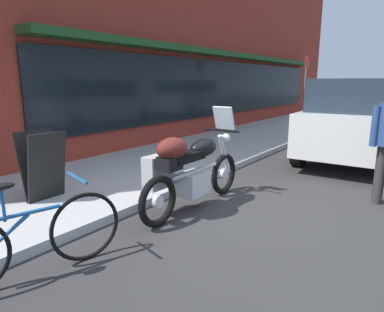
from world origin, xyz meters
TOP-DOWN VIEW (x-y plane):
  - ground_plane at (0.00, 0.00)m, footprint 80.00×80.00m
  - storefront_building at (6.76, 4.45)m, footprint 21.53×0.90m
  - sidewalk_curb at (9.00, 2.81)m, footprint 30.00×2.95m
  - touring_motorcycle at (-0.37, 0.82)m, footprint 2.23×0.68m
  - parked_bicycle at (-2.55, 0.97)m, footprint 1.68×0.59m
  - parked_minivan at (4.57, -0.46)m, footprint 4.86×2.23m
  - sandwich_board_sign at (-1.46, 2.57)m, footprint 0.55×0.42m
  - parking_sign_pole at (8.11, 1.99)m, footprint 0.44×0.07m

SIDE VIEW (x-z plane):
  - ground_plane at x=0.00m, z-range 0.00..0.00m
  - sidewalk_curb at x=9.00m, z-range 0.00..0.12m
  - parked_bicycle at x=-2.55m, z-range -0.09..0.86m
  - touring_motorcycle at x=-0.37m, z-range -0.09..1.31m
  - sandwich_board_sign at x=-1.46m, z-range 0.12..1.10m
  - parked_minivan at x=4.57m, z-range 0.05..1.88m
  - parking_sign_pole at x=8.11m, z-range 0.35..2.87m
  - storefront_building at x=6.76m, z-range -0.07..6.53m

